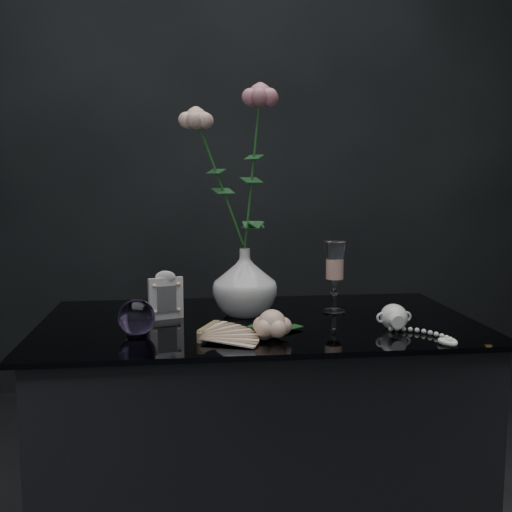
{
  "coord_description": "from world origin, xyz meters",
  "views": [
    {
      "loc": [
        -0.17,
        -1.37,
        1.11
      ],
      "look_at": [
        -0.01,
        0.04,
        0.92
      ],
      "focal_mm": 42.0,
      "sensor_mm": 36.0,
      "label": 1
    }
  ],
  "objects": [
    {
      "name": "pearl_jar",
      "position": [
        0.3,
        -0.07,
        0.79
      ],
      "size": [
        0.22,
        0.23,
        0.06
      ],
      "primitive_type": null,
      "rotation": [
        0.0,
        0.0,
        0.05
      ],
      "color": "white",
      "rests_on": "table"
    },
    {
      "name": "vase",
      "position": [
        -0.03,
        0.11,
        0.85
      ],
      "size": [
        0.2,
        0.2,
        0.17
      ],
      "primitive_type": "imported",
      "rotation": [
        0.0,
        0.0,
        0.3
      ],
      "color": "silver",
      "rests_on": "table"
    },
    {
      "name": "loose_rose",
      "position": [
        0.01,
        -0.12,
        0.79
      ],
      "size": [
        0.15,
        0.2,
        0.06
      ],
      "primitive_type": null,
      "rotation": [
        0.0,
        0.0,
        0.07
      ],
      "color": "beige",
      "rests_on": "table"
    },
    {
      "name": "picture_frame",
      "position": [
        -0.22,
        0.09,
        0.82
      ],
      "size": [
        0.11,
        0.09,
        0.12
      ],
      "primitive_type": null,
      "rotation": [
        0.0,
        0.0,
        0.33
      ],
      "color": "silver",
      "rests_on": "table"
    },
    {
      "name": "roses",
      "position": [
        -0.05,
        0.11,
        1.14
      ],
      "size": [
        0.23,
        0.1,
        0.45
      ],
      "color": "beige",
      "rests_on": "vase"
    },
    {
      "name": "table",
      "position": [
        0.0,
        0.05,
        0.38
      ],
      "size": [
        1.05,
        0.58,
        0.76
      ],
      "color": "black",
      "rests_on": "ground"
    },
    {
      "name": "wine_glass",
      "position": [
        0.21,
        0.12,
        0.85
      ],
      "size": [
        0.06,
        0.06,
        0.18
      ],
      "primitive_type": null,
      "rotation": [
        0.0,
        0.0,
        -0.09
      ],
      "color": "white",
      "rests_on": "table"
    },
    {
      "name": "paper_fan",
      "position": [
        -0.15,
        -0.13,
        0.78
      ],
      "size": [
        0.26,
        0.21,
        0.03
      ],
      "primitive_type": null,
      "rotation": [
        0.0,
        0.0,
        -0.07
      ],
      "color": "beige",
      "rests_on": "table"
    },
    {
      "name": "paperweight",
      "position": [
        -0.28,
        -0.06,
        0.8
      ],
      "size": [
        0.1,
        0.1,
        0.08
      ],
      "primitive_type": null,
      "rotation": [
        0.0,
        0.0,
        -0.35
      ],
      "color": "#9778C4",
      "rests_on": "table"
    }
  ]
}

